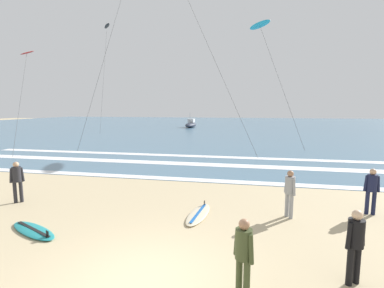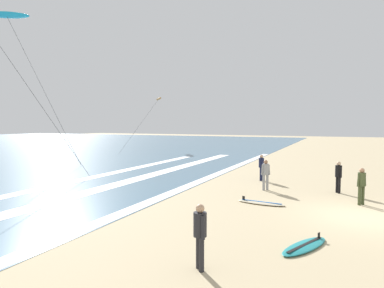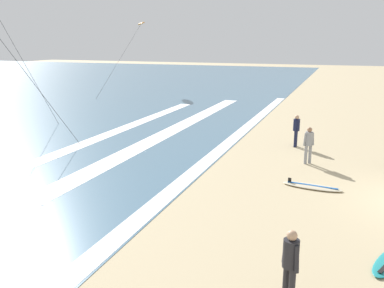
{
  "view_description": "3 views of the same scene",
  "coord_description": "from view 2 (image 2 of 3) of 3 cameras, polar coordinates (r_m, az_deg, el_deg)",
  "views": [
    {
      "loc": [
        2.1,
        -5.08,
        3.64
      ],
      "look_at": [
        -0.2,
        6.17,
        2.15
      ],
      "focal_mm": 26.27,
      "sensor_mm": 36.0,
      "label": 1
    },
    {
      "loc": [
        -13.65,
        0.87,
        3.51
      ],
      "look_at": [
        -1.06,
        6.57,
        2.64
      ],
      "focal_mm": 30.7,
      "sensor_mm": 36.0,
      "label": 2
    },
    {
      "loc": [
        -13.96,
        3.15,
        5.15
      ],
      "look_at": [
        -0.34,
        8.27,
        1.44
      ],
      "focal_mm": 38.02,
      "sensor_mm": 36.0,
      "label": 3
    }
  ],
  "objects": [
    {
      "name": "surfer_foreground_main",
      "position": [
        15.94,
        27.38,
        -6.02
      ],
      "size": [
        0.43,
        0.42,
        1.6
      ],
      "color": "#384223",
      "rests_on": "ground"
    },
    {
      "name": "surfer_left_near",
      "position": [
        20.52,
        11.96,
        -3.62
      ],
      "size": [
        0.51,
        0.32,
        1.6
      ],
      "color": "#141938",
      "rests_on": "ground"
    },
    {
      "name": "wave_foam_mid_break",
      "position": [
        18.51,
        -15.14,
        -7.41
      ],
      "size": [
        40.83,
        1.09,
        0.01
      ],
      "primitive_type": "cube",
      "color": "white",
      "rests_on": "ocean_surface"
    },
    {
      "name": "ground_plane",
      "position": [
        14.12,
        27.63,
        -11.21
      ],
      "size": [
        160.0,
        160.0,
        0.0
      ],
      "primitive_type": "plane",
      "color": "tan"
    },
    {
      "name": "surfer_mid_group",
      "position": [
        8.09,
        1.41,
        -14.81
      ],
      "size": [
        0.43,
        0.41,
        1.6
      ],
      "color": "#232328",
      "rests_on": "ground"
    },
    {
      "name": "kite_orange_high_left",
      "position": [
        45.99,
        -5.81,
        7.78
      ],
      "size": [
        10.25,
        2.28,
        7.12
      ],
      "color": "orange",
      "rests_on": "ground"
    },
    {
      "name": "surfboard_near_water",
      "position": [
        10.22,
        18.99,
        -16.42
      ],
      "size": [
        2.16,
        1.4,
        0.25
      ],
      "color": "teal",
      "rests_on": "ground"
    },
    {
      "name": "surfer_left_far",
      "position": [
        17.66,
        12.67,
        -4.79
      ],
      "size": [
        0.36,
        0.47,
        1.6
      ],
      "color": "gray",
      "rests_on": "ground"
    },
    {
      "name": "surfer_background_far",
      "position": [
        18.12,
        24.1,
        -4.81
      ],
      "size": [
        0.48,
        0.34,
        1.6
      ],
      "color": "black",
      "rests_on": "ground"
    },
    {
      "name": "surfboard_foreground_flat",
      "position": [
        14.87,
        11.93,
        -9.95
      ],
      "size": [
        0.8,
        2.15,
        0.25
      ],
      "color": "beige",
      "rests_on": "ground"
    },
    {
      "name": "wave_foam_shoreline",
      "position": [
        17.25,
        -2.62,
        -8.09
      ],
      "size": [
        44.49,
        0.67,
        0.01
      ],
      "primitive_type": "cube",
      "color": "white",
      "rests_on": "ocean_surface"
    },
    {
      "name": "kite_cyan_mid_center",
      "position": [
        28.65,
        -29.51,
        18.81
      ],
      "size": [
        5.18,
        4.57,
        11.53
      ],
      "color": "#23A8C6",
      "rests_on": "ground"
    },
    {
      "name": "wave_foam_outer_break",
      "position": [
        19.77,
        -23.86,
        -6.89
      ],
      "size": [
        36.12,
        0.87,
        0.01
      ],
      "primitive_type": "cube",
      "color": "white",
      "rests_on": "ocean_surface"
    }
  ]
}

